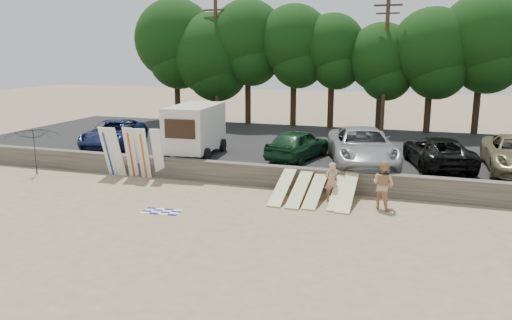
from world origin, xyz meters
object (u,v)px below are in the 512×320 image
object	(u,v)px
car_1	(298,144)
car_2	(362,147)
beachgoer_b	(383,185)
beach_umbrella	(34,151)
car_0	(114,134)
cooler	(284,190)
beachgoer_a	(331,181)
car_3	(438,152)
box_trailer	(195,127)

from	to	relation	value
car_1	car_2	xyz separation A→B (m)	(3.26, -0.25, 0.12)
beachgoer_b	beach_umbrella	xyz separation A→B (m)	(-17.13, 0.24, 0.23)
car_1	beachgoer_b	xyz separation A→B (m)	(4.62, -4.86, -0.50)
car_1	beachgoer_b	world-z (taller)	car_1
car_0	cooler	size ratio (longest dim) A/B	14.43
beachgoer_a	beach_umbrella	size ratio (longest dim) A/B	0.60
car_0	cooler	xyz separation A→B (m)	(11.28, -4.12, -1.30)
beach_umbrella	cooler	bearing A→B (deg)	2.22
beachgoer_a	cooler	world-z (taller)	beachgoer_a
car_1	car_3	distance (m)	6.75
car_1	car_3	bearing A→B (deg)	-163.14
cooler	beach_umbrella	distance (m)	12.93
car_0	car_2	distance (m)	14.17
box_trailer	car_1	world-z (taller)	box_trailer
box_trailer	beachgoer_a	world-z (taller)	box_trailer
box_trailer	car_0	size ratio (longest dim) A/B	0.79
box_trailer	beachgoer_a	bearing A→B (deg)	-29.04
box_trailer	car_1	xyz separation A→B (m)	(5.37, 0.79, -0.72)
car_2	cooler	bearing A→B (deg)	-141.02
cooler	box_trailer	bearing A→B (deg)	136.88
car_3	beachgoer_a	bearing A→B (deg)	34.29
car_2	car_0	bearing A→B (deg)	164.65
car_0	car_1	bearing A→B (deg)	-12.24
car_2	car_1	bearing A→B (deg)	161.28
box_trailer	car_2	size ratio (longest dim) A/B	0.68
car_3	beach_umbrella	xyz separation A→B (m)	(-19.24, -5.00, -0.23)
beachgoer_a	car_3	bearing A→B (deg)	-155.75
car_2	car_3	world-z (taller)	car_2
cooler	beachgoer_a	bearing A→B (deg)	-19.20
car_1	car_2	size ratio (longest dim) A/B	0.71
car_0	car_3	xyz separation A→B (m)	(17.64, 0.39, -0.03)
car_2	cooler	xyz separation A→B (m)	(-2.88, -3.86, -1.43)
car_2	car_3	bearing A→B (deg)	-3.89
car_0	car_3	distance (m)	17.65
box_trailer	car_0	distance (m)	5.64
beachgoer_b	box_trailer	bearing A→B (deg)	9.58
car_2	beach_umbrella	size ratio (longest dim) A/B	2.38
beachgoer_b	cooler	distance (m)	4.39
car_2	beach_umbrella	distance (m)	16.36
car_1	beach_umbrella	bearing A→B (deg)	33.81
car_2	beachgoer_a	size ratio (longest dim) A/B	3.95
box_trailer	beach_umbrella	world-z (taller)	box_trailer
car_1	beach_umbrella	world-z (taller)	beach_umbrella
car_3	beach_umbrella	size ratio (longest dim) A/B	1.97
box_trailer	beachgoer_a	distance (m)	8.73
car_1	car_2	distance (m)	3.27
box_trailer	beach_umbrella	distance (m)	8.15
car_0	car_1	size ratio (longest dim) A/B	1.21
box_trailer	car_0	xyz separation A→B (m)	(-5.53, 0.80, -0.73)
box_trailer	car_2	bearing A→B (deg)	-1.16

